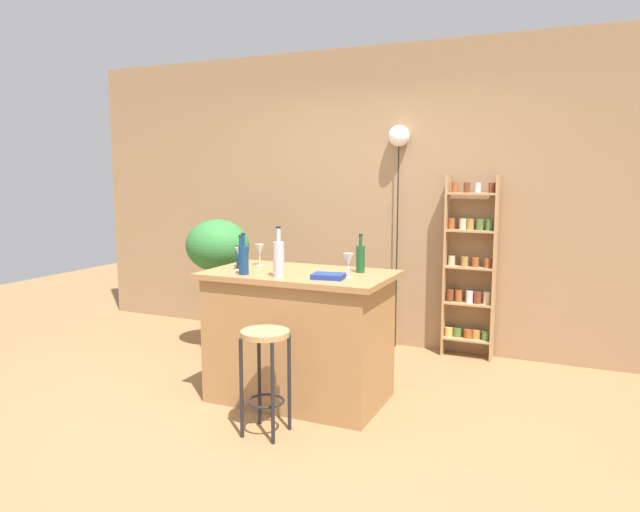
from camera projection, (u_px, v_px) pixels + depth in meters
ground at (281, 413)px, 4.02m from camera, size 12.00×12.00×0.00m
back_wall at (375, 198)px, 5.59m from camera, size 6.40×0.10×2.80m
kitchen_counter at (300, 335)px, 4.23m from camera, size 1.32×0.76×0.94m
bar_stool at (265, 359)px, 3.64m from camera, size 0.30×0.30×0.67m
spice_shelf at (470, 269)px, 5.16m from camera, size 0.44×0.15×1.62m
plant_stool at (220, 328)px, 5.43m from camera, size 0.28×0.28×0.42m
potted_plant at (218, 250)px, 5.33m from camera, size 0.59×0.53×0.81m
bottle_soda_blue at (244, 259)px, 4.05m from camera, size 0.07×0.07×0.29m
bottle_sauce_amber at (279, 258)px, 3.95m from camera, size 0.08×0.08×0.34m
bottle_olive_oil at (360, 258)px, 4.13m from camera, size 0.06×0.06×0.27m
bottle_vinegar at (241, 255)px, 4.36m from camera, size 0.07×0.07×0.24m
wine_glass_left at (260, 250)px, 4.44m from camera, size 0.07×0.07×0.16m
wine_glass_center at (240, 254)px, 4.24m from camera, size 0.07×0.07×0.16m
wine_glass_right at (348, 260)px, 3.93m from camera, size 0.07×0.07×0.16m
cookbook at (328, 276)px, 3.89m from camera, size 0.23×0.18×0.03m
pendant_globe_light at (399, 140)px, 5.31m from camera, size 0.19×0.19×2.07m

